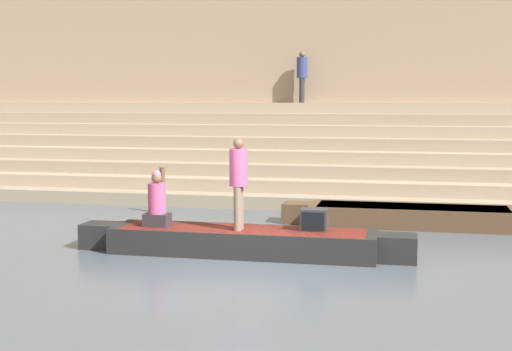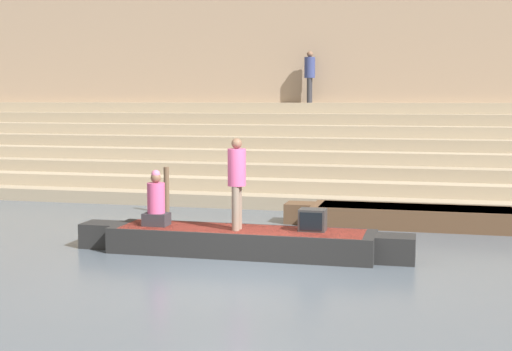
% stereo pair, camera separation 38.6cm
% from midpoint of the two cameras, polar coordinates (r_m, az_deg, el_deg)
% --- Properties ---
extents(ground_plane, '(120.00, 120.00, 0.00)m').
position_cam_midpoint_polar(ground_plane, '(12.11, -0.36, -8.02)').
color(ground_plane, '#4C5660').
extents(ghat_steps, '(36.00, 5.99, 2.83)m').
position_cam_midpoint_polar(ghat_steps, '(22.53, 6.40, 1.12)').
color(ghat_steps, gray).
rests_on(ghat_steps, ground).
extents(back_wall, '(34.20, 1.28, 8.25)m').
position_cam_midpoint_polar(back_wall, '(25.17, 7.29, 8.69)').
color(back_wall, tan).
rests_on(back_wall, ground).
extents(rowboat_main, '(6.53, 1.28, 0.49)m').
position_cam_midpoint_polar(rowboat_main, '(13.70, -0.39, -5.23)').
color(rowboat_main, black).
rests_on(rowboat_main, ground).
extents(person_standing, '(0.34, 0.34, 1.74)m').
position_cam_midpoint_polar(person_standing, '(13.41, -0.72, -0.13)').
color(person_standing, '#756656').
rests_on(person_standing, rowboat_main).
extents(person_rowing, '(0.48, 0.38, 1.10)m').
position_cam_midpoint_polar(person_rowing, '(14.05, -7.21, -2.22)').
color(person_rowing, '#28282D').
rests_on(person_rowing, rowboat_main).
extents(tv_set, '(0.50, 0.41, 0.41)m').
position_cam_midpoint_polar(tv_set, '(13.48, 5.37, -3.56)').
color(tv_set, '#2D2D2D').
rests_on(tv_set, rowboat_main).
extents(moored_boat_shore, '(6.05, 1.25, 0.48)m').
position_cam_midpoint_polar(moored_boat_shore, '(16.96, 13.20, -3.21)').
color(moored_boat_shore, brown).
rests_on(moored_boat_shore, ground).
extents(mooring_post, '(0.14, 0.14, 1.21)m').
position_cam_midpoint_polar(mooring_post, '(18.62, -6.58, -1.17)').
color(mooring_post, brown).
rests_on(mooring_post, ground).
extents(person_on_steps, '(0.36, 0.36, 1.72)m').
position_cam_midpoint_polar(person_on_steps, '(24.32, 4.78, 8.16)').
color(person_on_steps, '#28282D').
rests_on(person_on_steps, ghat_steps).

